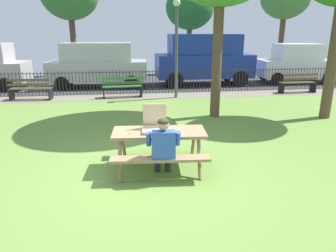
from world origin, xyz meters
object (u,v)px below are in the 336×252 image
Objects in this scene: picnic_table_foreground at (159,139)px; pizza_slice_on_table at (130,132)px; parked_car_right at (204,58)px; parked_car_center at (98,64)px; pizza_box_open at (154,124)px; far_tree_center at (190,8)px; lamp_post_walkway at (176,39)px; parked_car_far_right at (296,63)px; park_bench_center at (122,87)px; park_bench_left at (30,89)px; park_bench_right at (298,83)px; adult_at_table at (163,145)px.

pizza_slice_on_table is (-0.57, -0.01, 0.18)m from picnic_table_foreground.
parked_car_center is at bearing -180.00° from parked_car_right.
parked_car_right is at bearing 70.81° from pizza_box_open.
far_tree_center reaches higher than pizza_slice_on_table.
lamp_post_walkway is 0.95× the size of parked_car_far_right.
parked_car_right reaches higher than park_bench_center.
pizza_box_open is at bearing -103.73° from far_tree_center.
parked_car_center reaches higher than parked_car_far_right.
park_bench_left is at bearing 121.57° from pizza_box_open.
picnic_table_foreground is 9.79m from park_bench_right.
park_bench_left and park_bench_center have the same top height.
park_bench_center is 0.30× the size of far_tree_center.
parked_car_far_right is (12.55, 2.68, 0.59)m from park_bench_left.
park_bench_left is (-3.77, 7.00, -0.36)m from pizza_slice_on_table.
pizza_slice_on_table is at bearing -105.39° from far_tree_center.
adult_at_table reaches higher than park_bench_left.
pizza_slice_on_table is 0.16× the size of park_bench_center.
far_tree_center is (4.37, 8.17, 3.57)m from park_bench_center.
park_bench_right is 0.34× the size of parked_car_right.
park_bench_center is 7.62m from park_bench_right.
parked_car_center reaches higher than pizza_slice_on_table.
adult_at_table reaches higher than picnic_table_foreground.
park_bench_center is 9.38m from parked_car_far_right.
far_tree_center is (3.69, 15.10, 3.10)m from pizza_box_open.
park_bench_left is 3.58m from park_bench_center.
pizza_box_open is at bearing -84.40° from park_bench_center.
pizza_slice_on_table is at bearing 139.91° from adult_at_table.
adult_at_table is at bearing -79.51° from pizza_box_open.
parked_car_far_right is at bearing 16.66° from park_bench_center.
park_bench_right is (11.20, -0.00, 0.00)m from park_bench_left.
parked_car_far_right reaches higher than park_bench_left.
pizza_box_open is 15.85m from far_tree_center.
adult_at_table is 0.30× the size of parked_car_far_right.
pizza_box_open reaches higher than park_bench_center.
pizza_box_open is 2.13× the size of pizza_slice_on_table.
park_bench_right is at bearing 3.26° from lamp_post_walkway.
picnic_table_foreground is 1.17× the size of park_bench_left.
pizza_box_open is 0.12× the size of parked_car_center.
pizza_slice_on_table is 9.78m from parked_car_center.
adult_at_table is 0.22× the size of far_tree_center.
far_tree_center is (3.61, 15.16, 3.39)m from picnic_table_foreground.
far_tree_center reaches higher than picnic_table_foreground.
park_bench_left is at bearing -160.56° from parked_car_right.
park_bench_center is 2.99m from parked_car_center.
picnic_table_foreground is 0.40× the size of parked_car_right.
parked_car_far_right reaches higher than pizza_box_open.
parked_car_center is at bearing 101.10° from picnic_table_foreground.
far_tree_center is at bearing 45.78° from park_bench_left.
pizza_box_open is 0.11× the size of far_tree_center.
park_bench_center is 0.35× the size of parked_car_center.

